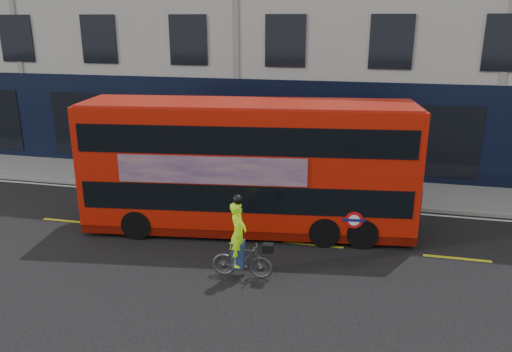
% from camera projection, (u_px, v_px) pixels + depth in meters
% --- Properties ---
extents(ground, '(120.00, 120.00, 0.00)m').
position_uv_depth(ground, '(165.00, 253.00, 14.06)').
color(ground, black).
rests_on(ground, ground).
extents(pavement, '(60.00, 3.00, 0.12)m').
position_uv_depth(pavement, '(228.00, 182.00, 20.09)').
color(pavement, gray).
rests_on(pavement, ground).
extents(kerb, '(60.00, 0.12, 0.13)m').
position_uv_depth(kerb, '(217.00, 194.00, 18.69)').
color(kerb, gray).
rests_on(kerb, ground).
extents(road_edge_line, '(58.00, 0.10, 0.01)m').
position_uv_depth(road_edge_line, '(215.00, 198.00, 18.43)').
color(road_edge_line, silver).
rests_on(road_edge_line, ground).
extents(lane_dashes, '(58.00, 0.12, 0.01)m').
position_uv_depth(lane_dashes, '(184.00, 232.00, 15.45)').
color(lane_dashes, gold).
rests_on(lane_dashes, ground).
extents(bus, '(10.14, 3.47, 4.01)m').
position_uv_depth(bus, '(249.00, 166.00, 15.08)').
color(bus, '#B81607').
rests_on(bus, ground).
extents(cyclist, '(1.59, 0.63, 2.23)m').
position_uv_depth(cyclist, '(241.00, 250.00, 12.56)').
color(cyclist, '#45484A').
rests_on(cyclist, ground).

